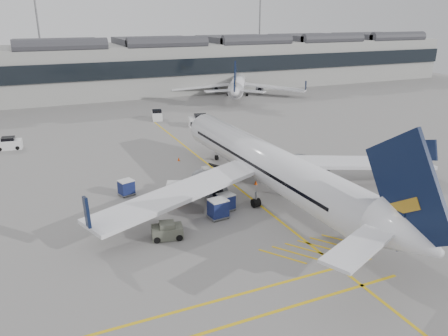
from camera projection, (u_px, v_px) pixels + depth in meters
name	position (u px, v px, depth m)	size (l,w,h in m)	color
ground	(167.00, 234.00, 36.71)	(220.00, 220.00, 0.00)	gray
terminal	(70.00, 69.00, 96.64)	(200.00, 20.45, 12.40)	#9E9E99
light_masts	(53.00, 28.00, 105.36)	(113.00, 0.60, 25.45)	slate
apron_markings	(226.00, 179.00, 49.17)	(0.25, 60.00, 0.01)	gold
airliner_main	(270.00, 165.00, 43.62)	(37.87, 41.40, 11.00)	white
airliner_far	(238.00, 83.00, 99.94)	(27.89, 30.76, 9.02)	white
belt_loader	(215.00, 174.00, 49.15)	(4.34, 1.54, 1.78)	beige
baggage_cart_a	(226.00, 202.00, 41.02)	(1.73, 1.51, 1.63)	gray
baggage_cart_b	(218.00, 208.00, 39.38)	(1.87, 1.60, 1.82)	gray
baggage_cart_c	(176.00, 192.00, 42.77)	(2.35, 2.17, 1.99)	gray
baggage_cart_d	(126.00, 187.00, 44.49)	(1.82, 1.63, 1.60)	gray
ramp_agent_a	(179.00, 197.00, 41.94)	(0.64, 0.42, 1.75)	#FB4C0D
ramp_agent_b	(196.00, 183.00, 45.40)	(0.90, 0.70, 1.86)	#F15F0C
pushback_tug	(167.00, 231.00, 35.93)	(2.77, 1.99, 1.41)	#54574A
safety_cone_nose	(179.00, 159.00, 55.15)	(0.34, 0.34, 0.47)	#F24C0A
safety_cone_engine	(256.00, 182.00, 47.41)	(0.35, 0.35, 0.49)	#F24C0A
service_van_left	(9.00, 144.00, 59.83)	(3.45, 1.99, 1.69)	silver
service_van_mid	(157.00, 115.00, 76.73)	(2.31, 3.61, 1.72)	silver
service_van_right	(201.00, 121.00, 72.08)	(4.24, 2.74, 2.02)	silver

